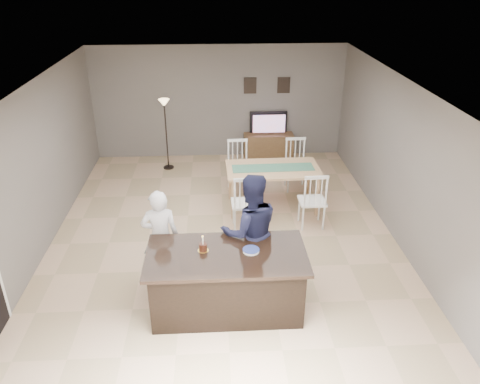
{
  "coord_description": "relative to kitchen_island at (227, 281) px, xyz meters",
  "views": [
    {
      "loc": [
        -0.11,
        -7.01,
        4.39
      ],
      "look_at": [
        0.27,
        -0.3,
        1.07
      ],
      "focal_mm": 35.0,
      "sensor_mm": 36.0,
      "label": 1
    }
  ],
  "objects": [
    {
      "name": "floor",
      "position": [
        0.0,
        1.8,
        -0.45
      ],
      "size": [
        8.0,
        8.0,
        0.0
      ],
      "primitive_type": "plane",
      "color": "tan",
      "rests_on": "ground"
    },
    {
      "name": "room_shell",
      "position": [
        0.0,
        1.8,
        1.22
      ],
      "size": [
        8.0,
        8.0,
        8.0
      ],
      "color": "slate",
      "rests_on": "floor"
    },
    {
      "name": "kitchen_island",
      "position": [
        0.0,
        0.0,
        0.0
      ],
      "size": [
        2.15,
        1.1,
        0.9
      ],
      "color": "black",
      "rests_on": "floor"
    },
    {
      "name": "tv_console",
      "position": [
        1.2,
        5.57,
        -0.15
      ],
      "size": [
        1.2,
        0.4,
        0.6
      ],
      "primitive_type": "cube",
      "color": "brown",
      "rests_on": "floor"
    },
    {
      "name": "television",
      "position": [
        1.2,
        5.64,
        0.41
      ],
      "size": [
        0.91,
        0.12,
        0.53
      ],
      "primitive_type": "imported",
      "rotation": [
        0.0,
        0.0,
        3.14
      ],
      "color": "black",
      "rests_on": "tv_console"
    },
    {
      "name": "tv_screen_glow",
      "position": [
        1.2,
        5.56,
        0.42
      ],
      "size": [
        0.78,
        0.0,
        0.78
      ],
      "primitive_type": "plane",
      "rotation": [
        1.57,
        0.0,
        3.14
      ],
      "color": "#F3561B",
      "rests_on": "tv_console"
    },
    {
      "name": "picture_frames",
      "position": [
        1.15,
        5.78,
        1.3
      ],
      "size": [
        1.1,
        0.02,
        0.38
      ],
      "color": "black",
      "rests_on": "room_shell"
    },
    {
      "name": "woman",
      "position": [
        -0.95,
        0.71,
        0.3
      ],
      "size": [
        0.58,
        0.4,
        1.5
      ],
      "primitive_type": "imported",
      "rotation": [
        0.0,
        0.0,
        3.23
      ],
      "color": "silver",
      "rests_on": "floor"
    },
    {
      "name": "man",
      "position": [
        0.36,
        0.55,
        0.44
      ],
      "size": [
        0.96,
        0.79,
        1.79
      ],
      "primitive_type": "imported",
      "rotation": [
        0.0,
        0.0,
        3.28
      ],
      "color": "#171933",
      "rests_on": "floor"
    },
    {
      "name": "birthday_cake",
      "position": [
        -0.31,
        0.09,
        0.5
      ],
      "size": [
        0.15,
        0.15,
        0.23
      ],
      "color": "gold",
      "rests_on": "kitchen_island"
    },
    {
      "name": "plate_stack",
      "position": [
        0.33,
        0.03,
        0.46
      ],
      "size": [
        0.23,
        0.23,
        0.04
      ],
      "color": "white",
      "rests_on": "kitchen_island"
    },
    {
      "name": "dining_table",
      "position": [
        0.98,
        2.97,
        0.24
      ],
      "size": [
        1.8,
        2.04,
        1.09
      ],
      "rotation": [
        0.0,
        0.0,
        0.02
      ],
      "color": "tan",
      "rests_on": "floor"
    },
    {
      "name": "floor_lamp",
      "position": [
        -1.22,
        5.04,
        0.83
      ],
      "size": [
        0.25,
        0.25,
        1.65
      ],
      "color": "black",
      "rests_on": "floor"
    }
  ]
}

